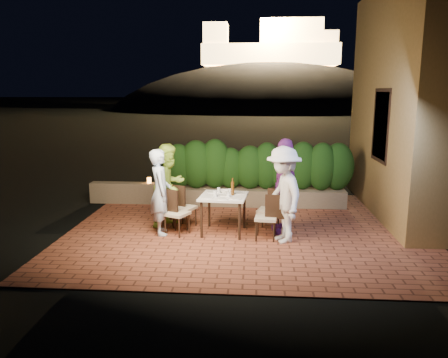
# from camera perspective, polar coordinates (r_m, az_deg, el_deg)

# --- Properties ---
(ground) EXTENTS (400.00, 400.00, 0.00)m
(ground) POSITION_cam_1_polar(r_m,az_deg,el_deg) (8.45, 2.93, -7.48)
(ground) COLOR black
(ground) RESTS_ON ground
(terrace_floor) EXTENTS (7.00, 6.00, 0.15)m
(terrace_floor) POSITION_cam_1_polar(r_m,az_deg,el_deg) (8.94, 3.00, -6.78)
(terrace_floor) COLOR brown
(terrace_floor) RESTS_ON ground
(building_wall) EXTENTS (1.60, 5.00, 5.00)m
(building_wall) POSITION_cam_1_polar(r_m,az_deg,el_deg) (10.57, 23.54, 9.32)
(building_wall) COLOR #A17C3F
(building_wall) RESTS_ON ground
(window_pane) EXTENTS (0.08, 1.00, 1.40)m
(window_pane) POSITION_cam_1_polar(r_m,az_deg,el_deg) (9.88, 19.96, 6.59)
(window_pane) COLOR black
(window_pane) RESTS_ON building_wall
(window_frame) EXTENTS (0.06, 1.15, 1.55)m
(window_frame) POSITION_cam_1_polar(r_m,az_deg,el_deg) (9.88, 19.90, 6.59)
(window_frame) COLOR black
(window_frame) RESTS_ON building_wall
(planter) EXTENTS (4.20, 0.55, 0.40)m
(planter) POSITION_cam_1_polar(r_m,az_deg,el_deg) (10.60, 4.32, -2.35)
(planter) COLOR #75644A
(planter) RESTS_ON ground
(hedge) EXTENTS (4.00, 0.70, 1.10)m
(hedge) POSITION_cam_1_polar(r_m,az_deg,el_deg) (10.44, 4.38, 1.65)
(hedge) COLOR #15380F
(hedge) RESTS_ON planter
(parapet) EXTENTS (2.20, 0.30, 0.50)m
(parapet) POSITION_cam_1_polar(r_m,az_deg,el_deg) (10.99, -11.52, -1.78)
(parapet) COLOR #75644A
(parapet) RESTS_ON ground
(hill) EXTENTS (52.00, 40.00, 22.00)m
(hill) POSITION_cam_1_polar(r_m,az_deg,el_deg) (68.35, 5.79, 5.69)
(hill) COLOR black
(hill) RESTS_ON ground
(fortress) EXTENTS (26.00, 8.00, 8.00)m
(fortress) POSITION_cam_1_polar(r_m,az_deg,el_deg) (68.46, 6.04, 17.85)
(fortress) COLOR #FFCC7A
(fortress) RESTS_ON hill
(dining_table) EXTENTS (0.95, 0.95, 0.75)m
(dining_table) POSITION_cam_1_polar(r_m,az_deg,el_deg) (8.47, -0.05, -4.61)
(dining_table) COLOR white
(dining_table) RESTS_ON ground
(plate_nw) EXTENTS (0.24, 0.24, 0.01)m
(plate_nw) POSITION_cam_1_polar(r_m,az_deg,el_deg) (8.21, -2.15, -2.39)
(plate_nw) COLOR white
(plate_nw) RESTS_ON dining_table
(plate_sw) EXTENTS (0.24, 0.24, 0.01)m
(plate_sw) POSITION_cam_1_polar(r_m,az_deg,el_deg) (8.65, -1.48, -1.68)
(plate_sw) COLOR white
(plate_sw) RESTS_ON dining_table
(plate_ne) EXTENTS (0.24, 0.24, 0.01)m
(plate_ne) POSITION_cam_1_polar(r_m,az_deg,el_deg) (8.13, 1.52, -2.52)
(plate_ne) COLOR white
(plate_ne) RESTS_ON dining_table
(plate_se) EXTENTS (0.23, 0.23, 0.01)m
(plate_se) POSITION_cam_1_polar(r_m,az_deg,el_deg) (8.55, 1.84, -1.84)
(plate_se) COLOR white
(plate_se) RESTS_ON dining_table
(plate_centre) EXTENTS (0.23, 0.23, 0.01)m
(plate_centre) POSITION_cam_1_polar(r_m,az_deg,el_deg) (8.36, 0.20, -2.12)
(plate_centre) COLOR white
(plate_centre) RESTS_ON dining_table
(plate_front) EXTENTS (0.20, 0.20, 0.01)m
(plate_front) POSITION_cam_1_polar(r_m,az_deg,el_deg) (8.09, -0.15, -2.59)
(plate_front) COLOR white
(plate_front) RESTS_ON dining_table
(glass_nw) EXTENTS (0.07, 0.07, 0.12)m
(glass_nw) POSITION_cam_1_polar(r_m,az_deg,el_deg) (8.25, -1.17, -1.92)
(glass_nw) COLOR silver
(glass_nw) RESTS_ON dining_table
(glass_sw) EXTENTS (0.06, 0.06, 0.11)m
(glass_sw) POSITION_cam_1_polar(r_m,az_deg,el_deg) (8.56, -0.69, -1.48)
(glass_sw) COLOR silver
(glass_sw) RESTS_ON dining_table
(glass_ne) EXTENTS (0.06, 0.06, 0.10)m
(glass_ne) POSITION_cam_1_polar(r_m,az_deg,el_deg) (8.24, 0.59, -2.03)
(glass_ne) COLOR silver
(glass_ne) RESTS_ON dining_table
(glass_se) EXTENTS (0.06, 0.06, 0.10)m
(glass_se) POSITION_cam_1_polar(r_m,az_deg,el_deg) (8.52, 0.79, -1.58)
(glass_se) COLOR silver
(glass_se) RESTS_ON dining_table
(beer_bottle) EXTENTS (0.06, 0.06, 0.33)m
(beer_bottle) POSITION_cam_1_polar(r_m,az_deg,el_deg) (8.37, 1.12, -1.00)
(beer_bottle) COLOR #522F0D
(beer_bottle) RESTS_ON dining_table
(bowl) EXTENTS (0.21, 0.21, 0.05)m
(bowl) POSITION_cam_1_polar(r_m,az_deg,el_deg) (8.63, 0.05, -1.59)
(bowl) COLOR white
(bowl) RESTS_ON dining_table
(chair_left_front) EXTENTS (0.53, 0.53, 0.86)m
(chair_left_front) POSITION_cam_1_polar(r_m,az_deg,el_deg) (8.42, -6.16, -4.37)
(chair_left_front) COLOR black
(chair_left_front) RESTS_ON ground
(chair_left_back) EXTENTS (0.52, 0.52, 0.85)m
(chair_left_back) POSITION_cam_1_polar(r_m,az_deg,el_deg) (8.85, -5.18, -3.63)
(chair_left_back) COLOR black
(chair_left_back) RESTS_ON ground
(chair_right_front) EXTENTS (0.43, 0.43, 0.85)m
(chair_right_front) POSITION_cam_1_polar(r_m,az_deg,el_deg) (8.15, 5.49, -4.95)
(chair_right_front) COLOR black
(chair_right_front) RESTS_ON ground
(chair_right_back) EXTENTS (0.49, 0.49, 0.86)m
(chair_right_back) POSITION_cam_1_polar(r_m,az_deg,el_deg) (8.63, 5.83, -3.99)
(chair_right_back) COLOR black
(chair_right_back) RESTS_ON ground
(diner_blue) EXTENTS (0.55, 0.69, 1.65)m
(diner_blue) POSITION_cam_1_polar(r_m,az_deg,el_deg) (8.41, -8.33, -1.69)
(diner_blue) COLOR #C3DDFA
(diner_blue) RESTS_ON ground
(diner_green) EXTENTS (0.96, 1.03, 1.69)m
(diner_green) POSITION_cam_1_polar(r_m,az_deg,el_deg) (8.88, -7.12, -0.83)
(diner_green) COLOR #A4D241
(diner_green) RESTS_ON ground
(diner_white) EXTENTS (0.98, 1.28, 1.76)m
(diner_white) POSITION_cam_1_polar(r_m,az_deg,el_deg) (7.94, 7.75, -2.05)
(diner_white) COLOR silver
(diner_white) RESTS_ON ground
(diner_purple) EXTENTS (0.61, 1.14, 1.84)m
(diner_purple) POSITION_cam_1_polar(r_m,az_deg,el_deg) (8.47, 7.91, -0.91)
(diner_purple) COLOR #732A7E
(diner_purple) RESTS_ON ground
(parapet_lamp) EXTENTS (0.10, 0.10, 0.14)m
(parapet_lamp) POSITION_cam_1_polar(r_m,az_deg,el_deg) (10.83, -9.75, -0.18)
(parapet_lamp) COLOR orange
(parapet_lamp) RESTS_ON parapet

